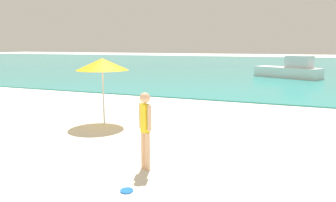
% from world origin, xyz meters
% --- Properties ---
extents(water, '(160.00, 60.00, 0.06)m').
position_xyz_m(water, '(0.00, 45.17, 0.03)').
color(water, teal).
rests_on(water, ground).
extents(person_standing, '(0.34, 0.22, 1.64)m').
position_xyz_m(person_standing, '(0.20, 6.47, 0.93)').
color(person_standing, '#DDAD84').
rests_on(person_standing, ground).
extents(frisbee, '(0.23, 0.23, 0.03)m').
position_xyz_m(frisbee, '(0.33, 5.41, 0.01)').
color(frisbee, blue).
rests_on(frisbee, ground).
extents(boat_near, '(5.29, 3.71, 1.73)m').
position_xyz_m(boat_near, '(2.71, 27.50, 0.66)').
color(boat_near, white).
rests_on(boat_near, water).
extents(beach_umbrella, '(1.72, 1.72, 2.17)m').
position_xyz_m(beach_umbrella, '(-2.83, 9.56, 1.97)').
color(beach_umbrella, '#B7B7BC').
rests_on(beach_umbrella, ground).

